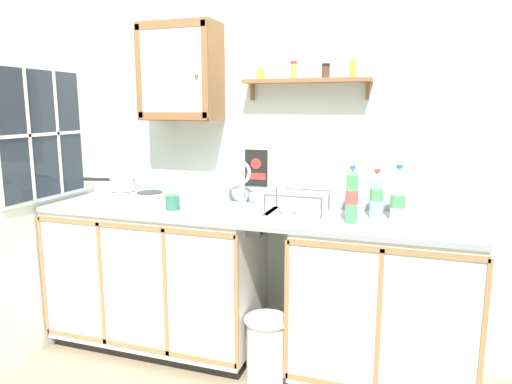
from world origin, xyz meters
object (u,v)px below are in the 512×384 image
dish_rack (295,209)px  trash_bin (267,348)px  hot_plate_stove (135,197)px  saucepan (122,183)px  bottle_juice_amber_1 (351,192)px  bottle_water_blue_3 (376,195)px  warning_sign (256,168)px  wall_cabinet (181,72)px  sink (235,212)px  mug (173,202)px  bottle_opaque_white_2 (398,196)px  bottle_soda_green_0 (352,196)px

dish_rack → trash_bin: size_ratio=0.90×
hot_plate_stove → saucepan: size_ratio=1.14×
trash_bin → dish_rack: bearing=61.9°
bottle_juice_amber_1 → bottle_water_blue_3: bottle_juice_amber_1 is taller
saucepan → bottle_juice_amber_1: (1.50, 0.03, 0.02)m
warning_sign → trash_bin: (0.22, -0.47, -0.99)m
bottle_water_blue_3 → trash_bin: 1.09m
wall_cabinet → bottle_water_blue_3: bearing=-3.6°
bottle_water_blue_3 → sink: bearing=-176.9°
saucepan → mug: 0.47m
hot_plate_stove → bottle_juice_amber_1: (1.39, 0.05, 0.11)m
bottle_juice_amber_1 → bottle_opaque_white_2: bearing=-1.9°
mug → warning_sign: bearing=42.5°
bottle_juice_amber_1 → bottle_water_blue_3: (0.14, 0.02, -0.01)m
warning_sign → trash_bin: warning_sign is taller
bottle_soda_green_0 → bottle_opaque_white_2: same height
bottle_juice_amber_1 → wall_cabinet: 1.31m
sink → saucepan: size_ratio=1.38×
wall_cabinet → warning_sign: 0.78m
dish_rack → trash_bin: bearing=-118.1°
sink → bottle_opaque_white_2: (0.95, 0.02, 0.16)m
bottle_soda_green_0 → bottle_water_blue_3: bottle_soda_green_0 is taller
mug → hot_plate_stove: bearing=162.5°
bottle_water_blue_3 → mug: bearing=-171.7°
hot_plate_stove → warning_sign: (0.75, 0.27, 0.19)m
mug → warning_sign: 0.59m
hot_plate_stove → bottle_water_blue_3: bottle_water_blue_3 is taller
bottle_soda_green_0 → wall_cabinet: size_ratio=0.52×
sink → bottle_soda_green_0: 0.74m
bottle_soda_green_0 → dish_rack: size_ratio=0.88×
wall_cabinet → mug: bearing=-78.0°
sink → bottle_opaque_white_2: size_ratio=1.62×
wall_cabinet → warning_sign: (0.47, 0.12, -0.61)m
saucepan → bottle_juice_amber_1: size_ratio=1.18×
hot_plate_stove → saucepan: bearing=170.2°
mug → bottle_soda_green_0: bearing=0.8°
sink → bottle_soda_green_0: size_ratio=1.61×
bottle_juice_amber_1 → mug: size_ratio=2.58×
bottle_juice_amber_1 → bottle_water_blue_3: bearing=7.4°
hot_plate_stove → wall_cabinet: size_ratio=0.69×
saucepan → wall_cabinet: size_ratio=0.60×
mug → warning_sign: size_ratio=0.50×
saucepan → trash_bin: saucepan is taller
mug → bottle_opaque_white_2: bearing=6.4°
sink → warning_sign: 0.35m
saucepan → bottle_soda_green_0: 1.52m
sink → dish_rack: size_ratio=1.42×
bottle_opaque_white_2 → mug: size_ratio=2.59×
sink → bottle_soda_green_0: bearing=-9.0°
saucepan → wall_cabinet: 0.82m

